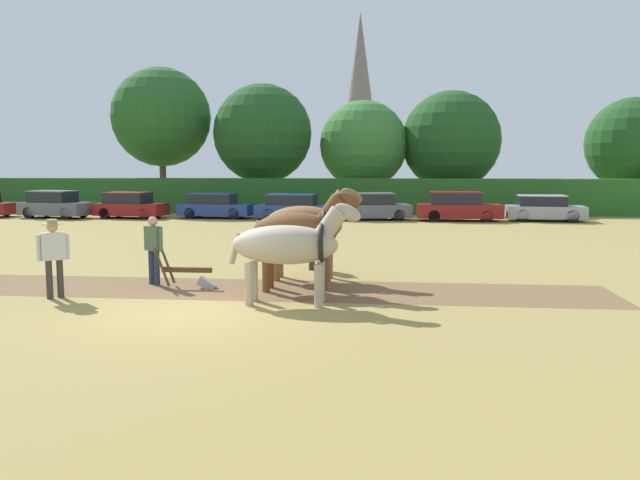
{
  "coord_description": "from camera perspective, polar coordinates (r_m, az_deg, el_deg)",
  "views": [
    {
      "loc": [
        3.81,
        -12.04,
        2.93
      ],
      "look_at": [
        2.35,
        3.49,
        1.1
      ],
      "focal_mm": 35.0,
      "sensor_mm": 36.0,
      "label": 1
    }
  ],
  "objects": [
    {
      "name": "church_spire",
      "position": [
        80.12,
        3.66,
        12.82
      ],
      "size": [
        3.38,
        3.38,
        21.97
      ],
      "color": "gray",
      "rests_on": "ground"
    },
    {
      "name": "plow",
      "position": [
        15.46,
        -11.65,
        -3.2
      ],
      "size": [
        1.49,
        0.46,
        1.13
      ],
      "rotation": [
        0.0,
        0.0,
        -0.01
      ],
      "color": "#4C331E",
      "rests_on": "ground"
    },
    {
      "name": "tree_center",
      "position": [
        42.45,
        3.99,
        8.69
      ],
      "size": [
        5.89,
        5.89,
        7.37
      ],
      "color": "#423323",
      "rests_on": "ground"
    },
    {
      "name": "draft_horse_lead_left",
      "position": [
        13.28,
        -2.73,
        -0.46
      ],
      "size": [
        2.9,
        0.91,
        2.25
      ],
      "rotation": [
        0.0,
        0.0,
        -0.01
      ],
      "color": "#B2A38E",
      "rests_on": "ground"
    },
    {
      "name": "ground_plane",
      "position": [
        12.97,
        -11.94,
        -6.52
      ],
      "size": [
        240.0,
        240.0,
        0.0
      ],
      "primitive_type": "plane",
      "color": "#998447"
    },
    {
      "name": "parked_car_center_right",
      "position": [
        34.91,
        -2.35,
        3.02
      ],
      "size": [
        4.54,
        2.21,
        1.43
      ],
      "rotation": [
        0.0,
        0.0,
        -0.11
      ],
      "color": "navy",
      "rests_on": "ground"
    },
    {
      "name": "parked_car_far_right",
      "position": [
        34.88,
        12.48,
        2.97
      ],
      "size": [
        4.52,
        1.82,
        1.6
      ],
      "rotation": [
        0.0,
        0.0,
        -0.01
      ],
      "color": "maroon",
      "rests_on": "ground"
    },
    {
      "name": "parked_car_end_right",
      "position": [
        35.97,
        19.8,
        2.73
      ],
      "size": [
        4.22,
        2.2,
        1.42
      ],
      "rotation": [
        0.0,
        0.0,
        -0.09
      ],
      "color": "#9E9EA8",
      "rests_on": "ground"
    },
    {
      "name": "plowed_furrow_strip",
      "position": [
        15.72,
        -13.92,
        -4.24
      ],
      "size": [
        21.33,
        2.83,
        0.01
      ],
      "primitive_type": "cube",
      "rotation": [
        0.0,
        0.0,
        -0.01
      ],
      "color": "brown",
      "rests_on": "ground"
    },
    {
      "name": "parked_car_center",
      "position": [
        36.33,
        -9.57,
        3.08
      ],
      "size": [
        4.33,
        2.07,
        1.44
      ],
      "rotation": [
        0.0,
        0.0,
        -0.09
      ],
      "color": "navy",
      "rests_on": "ground"
    },
    {
      "name": "farmer_onlooker_left",
      "position": [
        15.11,
        -23.19,
        -0.99
      ],
      "size": [
        0.57,
        0.46,
        1.78
      ],
      "rotation": [
        0.0,
        0.0,
        -0.92
      ],
      "color": "#38332D",
      "rests_on": "ground"
    },
    {
      "name": "farmer_beside_team",
      "position": [
        17.82,
        -0.75,
        0.34
      ],
      "size": [
        0.23,
        0.66,
        1.65
      ],
      "rotation": [
        0.0,
        0.0,
        -0.06
      ],
      "color": "#38332D",
      "rests_on": "ground"
    },
    {
      "name": "parked_car_left",
      "position": [
        39.06,
        -23.08,
        2.97
      ],
      "size": [
        4.25,
        2.39,
        1.58
      ],
      "rotation": [
        0.0,
        0.0,
        -0.18
      ],
      "color": "#565B66",
      "rests_on": "ground"
    },
    {
      "name": "tree_center_right",
      "position": [
        43.2,
        11.89,
        8.89
      ],
      "size": [
        6.6,
        6.6,
        8.0
      ],
      "color": "brown",
      "rests_on": "ground"
    },
    {
      "name": "tree_left",
      "position": [
        44.23,
        -14.31,
        10.82
      ],
      "size": [
        6.64,
        6.64,
        9.6
      ],
      "color": "brown",
      "rests_on": "ground"
    },
    {
      "name": "parked_car_center_left",
      "position": [
        37.54,
        -16.97,
        3.03
      ],
      "size": [
        4.11,
        2.2,
        1.5
      ],
      "rotation": [
        0.0,
        0.0,
        -0.1
      ],
      "color": "maroon",
      "rests_on": "ground"
    },
    {
      "name": "draft_horse_lead_right",
      "position": [
        14.73,
        -1.87,
        0.76
      ],
      "size": [
        2.7,
        0.98,
        2.44
      ],
      "rotation": [
        0.0,
        0.0,
        -0.01
      ],
      "color": "brown",
      "rests_on": "ground"
    },
    {
      "name": "parked_car_right",
      "position": [
        34.78,
        5.0,
        3.03
      ],
      "size": [
        4.06,
        2.4,
        1.51
      ],
      "rotation": [
        0.0,
        0.0,
        0.18
      ],
      "color": "#565B66",
      "rests_on": "ground"
    },
    {
      "name": "tree_center_left",
      "position": [
        42.21,
        -5.26,
        9.66
      ],
      "size": [
        6.54,
        6.54,
        8.41
      ],
      "color": "brown",
      "rests_on": "ground"
    },
    {
      "name": "farmer_at_plow",
      "position": [
        16.05,
        -14.98,
        -0.45
      ],
      "size": [
        0.58,
        0.45,
        1.71
      ],
      "rotation": [
        0.0,
        0.0,
        0.97
      ],
      "color": "#28334C",
      "rests_on": "ground"
    },
    {
      "name": "tree_right",
      "position": [
        45.32,
        26.72,
        7.86
      ],
      "size": [
        5.95,
        5.95,
        7.39
      ],
      "color": "#423323",
      "rests_on": "ground"
    },
    {
      "name": "draft_horse_trail_left",
      "position": [
        16.19,
        -1.18,
        1.41
      ],
      "size": [
        2.71,
        1.06,
        2.47
      ],
      "rotation": [
        0.0,
        0.0,
        -0.01
      ],
      "color": "brown",
      "rests_on": "ground"
    },
    {
      "name": "hedgerow",
      "position": [
        39.26,
        -0.19,
        4.04
      ],
      "size": [
        71.3,
        1.5,
        2.21
      ],
      "primitive_type": "cube",
      "color": "#286023",
      "rests_on": "ground"
    }
  ]
}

